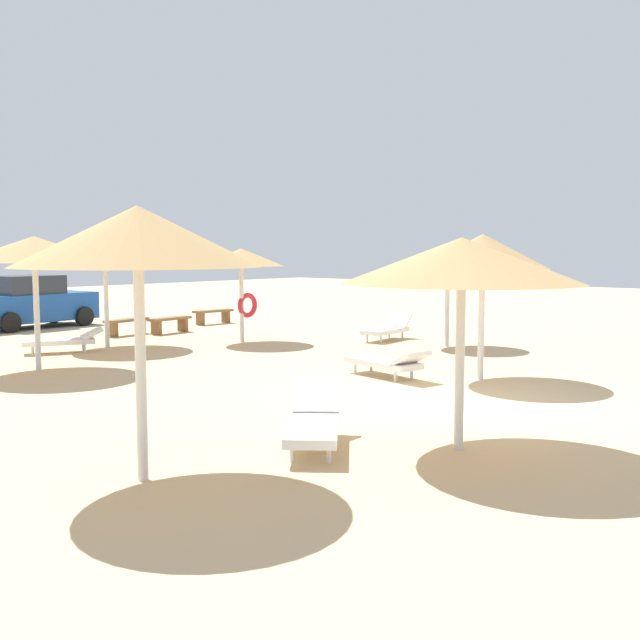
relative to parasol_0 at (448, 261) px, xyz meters
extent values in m
plane|color=#D1B284|center=(-6.14, -3.87, -2.27)|extent=(80.00, 80.00, 0.00)
cylinder|color=silver|center=(0.00, 0.00, -1.21)|extent=(0.12, 0.12, 2.11)
cone|color=tan|center=(0.00, 0.00, 0.01)|extent=(2.20, 2.20, 0.54)
cylinder|color=silver|center=(-3.91, -3.12, -1.13)|extent=(0.12, 0.12, 2.27)
cone|color=tan|center=(-3.91, -3.12, 0.24)|extent=(2.57, 2.57, 0.68)
cylinder|color=silver|center=(-5.93, 6.70, -1.01)|extent=(0.12, 0.12, 2.52)
cone|color=tan|center=(-5.93, 6.70, 0.39)|extent=(2.91, 2.91, 0.47)
cylinder|color=silver|center=(-8.66, -5.39, -1.16)|extent=(0.12, 0.12, 2.22)
cone|color=tan|center=(-8.66, -5.39, 0.14)|extent=(3.03, 3.03, 0.58)
cylinder|color=silver|center=(-9.05, 4.48, -1.07)|extent=(0.12, 0.12, 2.39)
cone|color=tan|center=(-9.05, 4.48, 0.29)|extent=(3.02, 3.02, 0.54)
cylinder|color=silver|center=(-2.90, 4.78, -1.17)|extent=(0.12, 0.12, 2.20)
cone|color=tan|center=(-2.90, 4.78, 0.08)|extent=(2.34, 2.34, 0.48)
torus|color=red|center=(-2.68, 4.78, -1.26)|extent=(0.70, 0.14, 0.70)
cylinder|color=silver|center=(-12.06, -3.39, -1.04)|extent=(0.12, 0.12, 2.46)
cone|color=tan|center=(-12.06, -3.39, 0.42)|extent=(2.67, 2.67, 0.66)
cube|color=white|center=(-0.02, 1.99, -1.99)|extent=(1.75, 0.79, 0.12)
cube|color=white|center=(0.78, 2.06, -1.74)|extent=(0.52, 0.68, 0.43)
cylinder|color=silver|center=(0.56, 2.26, -2.16)|extent=(0.06, 0.06, 0.22)
cylinder|color=silver|center=(0.60, 1.82, -2.16)|extent=(0.06, 0.06, 0.22)
cylinder|color=silver|center=(-0.63, 2.15, -2.16)|extent=(0.06, 0.06, 0.22)
cylinder|color=silver|center=(-0.59, 1.71, -2.16)|extent=(0.06, 0.06, 0.22)
cube|color=white|center=(-4.88, -1.46, -1.99)|extent=(0.97, 1.79, 0.12)
cube|color=white|center=(-5.04, -2.24, -1.81)|extent=(0.73, 0.65, 0.31)
cylinder|color=silver|center=(-4.79, -2.09, -2.16)|extent=(0.06, 0.06, 0.22)
cylinder|color=silver|center=(-5.22, -2.00, -2.16)|extent=(0.06, 0.06, 0.22)
cylinder|color=silver|center=(-4.54, -0.92, -2.16)|extent=(0.06, 0.06, 0.22)
cylinder|color=silver|center=(-4.97, -0.83, -2.16)|extent=(0.06, 0.06, 0.22)
cube|color=white|center=(-7.36, 6.64, -1.99)|extent=(1.81, 1.34, 0.12)
cube|color=white|center=(-6.64, 6.28, -1.81)|extent=(0.76, 0.81, 0.31)
cylinder|color=silver|center=(-6.72, 6.57, -2.16)|extent=(0.06, 0.06, 0.22)
cylinder|color=silver|center=(-6.92, 6.18, -2.16)|extent=(0.06, 0.06, 0.22)
cylinder|color=silver|center=(-7.79, 7.11, -2.16)|extent=(0.06, 0.06, 0.22)
cylinder|color=silver|center=(-7.99, 6.72, -2.16)|extent=(0.06, 0.06, 0.22)
cube|color=white|center=(-9.88, -3.99, -1.99)|extent=(1.73, 1.55, 0.12)
cube|color=white|center=(-9.25, -3.49, -1.74)|extent=(0.75, 0.78, 0.44)
cylinder|color=silver|center=(-9.54, -3.44, -2.16)|extent=(0.06, 0.06, 0.22)
cylinder|color=silver|center=(-9.27, -3.79, -2.16)|extent=(0.06, 0.06, 0.22)
cylinder|color=silver|center=(-10.49, -4.18, -2.16)|extent=(0.06, 0.06, 0.22)
cylinder|color=silver|center=(-10.22, -4.53, -2.16)|extent=(0.06, 0.06, 0.22)
cube|color=brown|center=(-2.82, 8.08, -1.82)|extent=(1.53, 0.55, 0.08)
cube|color=brown|center=(-3.37, 8.03, -2.06)|extent=(0.16, 0.37, 0.41)
cube|color=brown|center=(-2.28, 8.14, -2.06)|extent=(0.16, 0.37, 0.41)
cube|color=brown|center=(-3.99, 8.64, -1.82)|extent=(1.54, 0.62, 0.08)
cube|color=brown|center=(-4.54, 8.56, -2.06)|extent=(0.17, 0.37, 0.41)
cube|color=brown|center=(-3.45, 8.72, -2.06)|extent=(0.17, 0.37, 0.41)
cube|color=brown|center=(-0.08, 9.24, -1.82)|extent=(1.52, 0.50, 0.08)
cube|color=brown|center=(-0.63, 9.27, -2.06)|extent=(0.14, 0.37, 0.41)
cube|color=brown|center=(0.47, 9.20, -2.06)|extent=(0.14, 0.37, 0.41)
cube|color=#194C9E|center=(-4.74, 12.83, -1.60)|extent=(4.14, 2.05, 0.90)
cube|color=#262D38|center=(-4.94, 12.81, -0.85)|extent=(2.13, 1.73, 0.60)
cylinder|color=black|center=(-3.47, 13.83, -1.95)|extent=(0.66, 0.28, 0.64)
cylinder|color=black|center=(-3.32, 12.07, -1.95)|extent=(0.66, 0.28, 0.64)
cylinder|color=black|center=(-6.01, 11.83, -1.95)|extent=(0.66, 0.28, 0.64)
camera|label=1|loc=(-16.79, -10.07, 0.27)|focal=41.29mm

